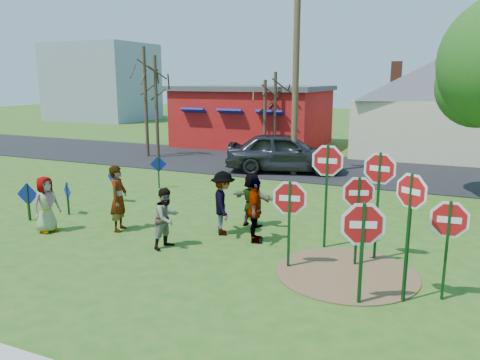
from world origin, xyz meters
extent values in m
plane|color=#255819|center=(0.00, 0.00, 0.00)|extent=(120.00, 120.00, 0.00)
cube|color=black|center=(0.00, 11.50, 0.02)|extent=(120.00, 7.50, 0.04)
cylinder|color=brown|center=(4.50, -1.00, 0.01)|extent=(3.20, 3.20, 0.03)
cube|color=#A71410|center=(-5.50, 18.00, 1.80)|extent=(9.00, 7.00, 3.60)
cube|color=#4C4C51|center=(-5.50, 18.00, 3.75)|extent=(9.40, 7.40, 0.30)
cube|color=navy|center=(-8.00, 14.40, 2.40)|extent=(1.60, 0.78, 0.45)
cube|color=navy|center=(-5.50, 14.40, 2.40)|extent=(1.60, 0.78, 0.45)
cube|color=navy|center=(-3.00, 14.40, 2.40)|extent=(1.60, 0.78, 0.45)
cube|color=beige|center=(5.50, 18.00, 1.60)|extent=(8.00, 7.00, 3.20)
pyramid|color=#4C4C51|center=(5.50, 18.00, 5.40)|extent=(9.40, 9.40, 2.20)
cube|color=brown|center=(3.50, 17.00, 4.60)|extent=(0.55, 0.55, 1.40)
cube|color=brown|center=(7.50, 19.00, 4.60)|extent=(0.55, 0.55, 1.40)
cube|color=#8C939E|center=(-28.00, 30.00, 4.00)|extent=(10.00, 8.00, 8.00)
cube|color=#103B16|center=(3.17, -1.18, 1.03)|extent=(0.07, 0.08, 2.07)
cylinder|color=white|center=(3.17, -1.18, 1.67)|extent=(1.06, 0.23, 1.08)
cylinder|color=#B00E12|center=(3.17, -1.18, 1.67)|extent=(0.91, 0.20, 0.93)
cube|color=white|center=(3.17, -1.18, 1.67)|extent=(0.47, 0.10, 0.13)
cube|color=#103B16|center=(3.62, 0.50, 1.35)|extent=(0.06, 0.08, 2.70)
cylinder|color=white|center=(3.62, 0.50, 2.30)|extent=(1.09, 0.13, 1.10)
cylinder|color=#B00E12|center=(3.62, 0.50, 2.30)|extent=(0.94, 0.11, 0.95)
cube|color=white|center=(3.62, 0.50, 2.30)|extent=(0.48, 0.05, 0.14)
cylinder|color=gold|center=(3.62, 0.50, 2.30)|extent=(1.09, 0.12, 1.10)
cube|color=#103B16|center=(5.80, -1.91, 1.30)|extent=(0.07, 0.08, 2.59)
cylinder|color=white|center=(5.80, -1.91, 2.25)|extent=(0.80, 0.50, 0.93)
cylinder|color=#B00E12|center=(5.80, -1.91, 2.25)|extent=(0.69, 0.43, 0.80)
cube|color=white|center=(5.80, -1.91, 2.25)|extent=(0.35, 0.22, 0.12)
cube|color=#103B16|center=(4.95, 0.14, 1.32)|extent=(0.06, 0.07, 2.64)
cylinder|color=white|center=(4.95, 0.14, 2.27)|extent=(1.04, 0.10, 1.04)
cylinder|color=#B00E12|center=(4.95, 0.14, 2.27)|extent=(0.89, 0.09, 0.89)
cube|color=white|center=(4.95, 0.14, 2.27)|extent=(0.46, 0.04, 0.13)
cylinder|color=gold|center=(4.95, 0.14, 2.27)|extent=(1.03, 0.10, 1.04)
cube|color=#103B16|center=(5.01, -2.36, 1.02)|extent=(0.08, 0.09, 2.05)
cylinder|color=white|center=(5.01, -2.36, 1.63)|extent=(1.10, 0.42, 1.16)
cylinder|color=#B00E12|center=(5.01, -2.36, 1.63)|extent=(0.95, 0.37, 1.00)
cube|color=white|center=(5.01, -2.36, 1.63)|extent=(0.48, 0.18, 0.14)
cube|color=#103B16|center=(6.50, -1.50, 1.01)|extent=(0.06, 0.07, 2.03)
cylinder|color=white|center=(6.50, -1.50, 1.66)|extent=(1.00, 0.07, 1.01)
cylinder|color=#B00E12|center=(6.50, -1.50, 1.66)|extent=(0.87, 0.06, 0.87)
cube|color=white|center=(6.50, -1.50, 1.66)|extent=(0.44, 0.03, 0.13)
cylinder|color=gold|center=(6.50, -1.50, 1.66)|extent=(1.00, 0.06, 1.01)
cube|color=#103B16|center=(4.58, -0.42, 1.07)|extent=(0.07, 0.08, 2.14)
cylinder|color=white|center=(4.58, -0.42, 1.77)|extent=(0.95, 0.39, 1.01)
cylinder|color=#B00E12|center=(4.58, -0.42, 1.77)|extent=(0.82, 0.34, 0.87)
cube|color=white|center=(4.58, -0.42, 1.77)|extent=(0.42, 0.17, 0.13)
cube|color=#103B16|center=(-5.38, -0.88, 0.59)|extent=(0.07, 0.08, 1.18)
cube|color=navy|center=(-5.38, -0.88, 0.84)|extent=(0.70, 0.18, 0.72)
cube|color=#103B16|center=(-4.74, 0.12, 0.53)|extent=(0.07, 0.07, 1.06)
cube|color=navy|center=(-4.74, 0.12, 0.78)|extent=(0.54, 0.29, 0.60)
cube|color=#103B16|center=(-4.34, 1.96, 0.63)|extent=(0.07, 0.08, 1.25)
cube|color=navy|center=(-4.34, 1.96, 0.93)|extent=(0.66, 0.20, 0.68)
cube|color=#103B16|center=(-4.14, 4.50, 0.65)|extent=(0.07, 0.08, 1.30)
cube|color=navy|center=(-4.14, 4.50, 0.99)|extent=(0.60, 0.32, 0.66)
imported|color=#3D5193|center=(-4.00, -1.48, 0.82)|extent=(0.66, 0.88, 1.63)
imported|color=#267061|center=(-2.18, -0.52, 0.96)|extent=(0.64, 0.80, 1.91)
imported|color=brown|center=(-0.14, -1.19, 0.80)|extent=(0.76, 0.89, 1.60)
imported|color=#2F2F33|center=(0.73, 0.39, 0.91)|extent=(1.16, 1.35, 1.81)
imported|color=#482D55|center=(1.80, 0.13, 0.88)|extent=(0.74, 1.11, 1.76)
imported|color=#1A522B|center=(1.19, 1.39, 0.81)|extent=(1.57, 0.74, 1.63)
imported|color=#333338|center=(-0.56, 9.67, 0.96)|extent=(5.81, 3.62, 1.85)
cylinder|color=#4C3823|center=(0.03, 9.25, 4.58)|extent=(0.29, 0.29, 9.17)
sphere|color=#174813|center=(7.26, 8.05, 4.09)|extent=(3.02, 3.02, 3.02)
cylinder|color=#382819|center=(-8.40, 10.88, 2.80)|extent=(0.18, 0.18, 5.59)
cylinder|color=#382819|center=(-2.62, 14.08, 2.36)|extent=(0.18, 0.18, 4.73)
cylinder|color=#382819|center=(-9.11, 10.91, 3.03)|extent=(0.18, 0.18, 6.07)
cylinder|color=#382819|center=(-3.05, 13.63, 2.15)|extent=(0.18, 0.18, 4.29)
camera|label=1|loc=(6.28, -11.06, 4.32)|focal=35.00mm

